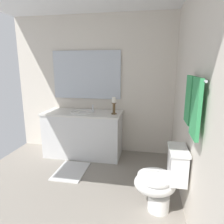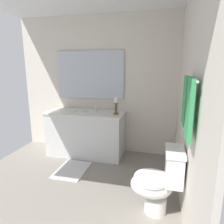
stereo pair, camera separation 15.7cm
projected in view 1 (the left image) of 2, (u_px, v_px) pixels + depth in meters
The scene contains 12 objects.
floor at pixel (69, 186), 2.74m from camera, with size 2.61×2.93×0.02m, color gray.
wall_back at pixel (191, 99), 2.20m from camera, with size 2.61×0.04×2.45m, color silver.
wall_left at pixel (93, 86), 3.71m from camera, with size 0.04×2.93×2.45m, color silver.
vanity_cabinet at pixel (83, 134), 3.61m from camera, with size 0.58×1.36×0.79m.
sink_basin at pixel (83, 114), 3.53m from camera, with size 0.40×0.40×0.24m.
mirror at pixel (86, 75), 3.65m from camera, with size 0.02×1.25×0.85m, color silver.
candle_holder_tall at pixel (114, 105), 3.35m from camera, with size 0.09×0.09×0.29m.
toilet at pixel (161, 180), 2.20m from camera, with size 0.39×0.54×0.75m.
towel_bar at pixel (197, 79), 1.71m from camera, with size 0.02×0.02×0.62m, color silver.
towel_near_vanity at pixel (189, 100), 1.91m from camera, with size 0.25×0.03×0.45m, color #389E59.
towel_center at pixel (196, 108), 1.62m from camera, with size 0.25×0.03×0.49m, color #389E59.
bath_mat at pixel (71, 171), 3.10m from camera, with size 0.60×0.44×0.02m, color silver.
Camera 1 is at (2.30, 1.02, 1.58)m, focal length 32.48 mm.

